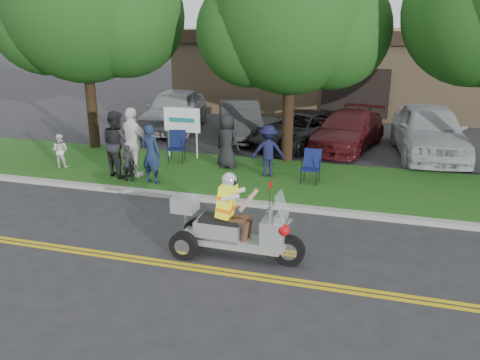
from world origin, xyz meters
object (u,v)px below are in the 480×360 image
(parked_car_left, at_px, (240,120))
(parked_car_mid, at_px, (300,130))
(parked_car_far_right, at_px, (429,130))
(trike_scooter, at_px, (231,228))
(spectator_adult_mid, at_px, (116,144))
(spectator_adult_right, at_px, (133,142))
(lawn_chair_b, at_px, (177,144))
(parked_car_right, at_px, (347,130))
(lawn_chair_a, at_px, (311,164))
(parked_car_far_left, at_px, (174,110))
(spectator_adult_left, at_px, (151,154))

(parked_car_left, relative_size, parked_car_mid, 0.96)
(parked_car_mid, bearing_deg, parked_car_far_right, 22.49)
(trike_scooter, height_order, spectator_adult_mid, spectator_adult_mid)
(spectator_adult_right, distance_m, parked_car_mid, 6.68)
(spectator_adult_mid, xyz_separation_m, spectator_adult_right, (0.48, 0.09, 0.05))
(lawn_chair_b, distance_m, parked_car_left, 4.21)
(spectator_adult_right, relative_size, parked_car_left, 0.47)
(trike_scooter, xyz_separation_m, parked_car_far_right, (4.08, 9.32, 0.28))
(trike_scooter, relative_size, parked_car_left, 0.62)
(spectator_adult_mid, relative_size, parked_car_right, 0.42)
(trike_scooter, relative_size, parked_car_far_right, 0.51)
(lawn_chair_a, distance_m, parked_car_right, 4.68)
(spectator_adult_right, xyz_separation_m, parked_car_far_left, (-1.70, 6.80, -0.27))
(lawn_chair_a, xyz_separation_m, spectator_adult_right, (-5.05, -0.94, 0.48))
(trike_scooter, bearing_deg, parked_car_far_right, 67.18)
(spectator_adult_left, bearing_deg, trike_scooter, 144.22)
(parked_car_left, relative_size, parked_car_right, 0.94)
(lawn_chair_a, height_order, parked_car_left, parked_car_left)
(parked_car_right, bearing_deg, parked_car_far_right, 6.76)
(parked_car_far_left, bearing_deg, spectator_adult_mid, -87.75)
(parked_car_far_left, bearing_deg, parked_car_far_right, -16.34)
(trike_scooter, bearing_deg, parked_car_mid, 92.98)
(lawn_chair_a, relative_size, spectator_adult_mid, 0.49)
(spectator_adult_right, relative_size, parked_car_far_left, 0.41)
(parked_car_left, bearing_deg, parked_car_mid, -34.83)
(spectator_adult_left, bearing_deg, parked_car_far_left, -60.80)
(trike_scooter, xyz_separation_m, lawn_chair_a, (0.78, 4.96, 0.02))
(spectator_adult_mid, height_order, parked_car_left, spectator_adult_mid)
(lawn_chair_b, xyz_separation_m, spectator_adult_right, (-0.54, -1.90, 0.45))
(parked_car_right, bearing_deg, lawn_chair_b, -131.26)
(parked_car_far_left, height_order, parked_car_right, parked_car_far_left)
(spectator_adult_mid, bearing_deg, lawn_chair_b, -90.55)
(spectator_adult_left, bearing_deg, lawn_chair_b, -74.02)
(trike_scooter, distance_m, parked_car_far_right, 10.18)
(parked_car_far_left, distance_m, parked_car_left, 3.22)
(parked_car_right, bearing_deg, spectator_adult_right, -122.40)
(lawn_chair_a, xyz_separation_m, lawn_chair_b, (-4.50, 0.96, 0.03))
(spectator_adult_left, relative_size, spectator_adult_right, 0.82)
(parked_car_far_right, bearing_deg, parked_car_mid, 171.55)
(spectator_adult_mid, bearing_deg, parked_car_right, -110.31)
(trike_scooter, distance_m, parked_car_far_left, 12.36)
(spectator_adult_mid, distance_m, parked_car_mid, 7.04)
(parked_car_far_left, xyz_separation_m, parked_car_left, (3.12, -0.78, -0.14))
(trike_scooter, height_order, lawn_chair_b, trike_scooter)
(trike_scooter, height_order, parked_car_far_right, parked_car_far_right)
(spectator_adult_right, distance_m, parked_car_far_left, 7.01)
(spectator_adult_mid, bearing_deg, trike_scooter, 166.96)
(trike_scooter, xyz_separation_m, spectator_adult_left, (-3.49, 3.61, 0.32))
(lawn_chair_b, bearing_deg, parked_car_right, 24.84)
(parked_car_mid, bearing_deg, lawn_chair_a, -51.91)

